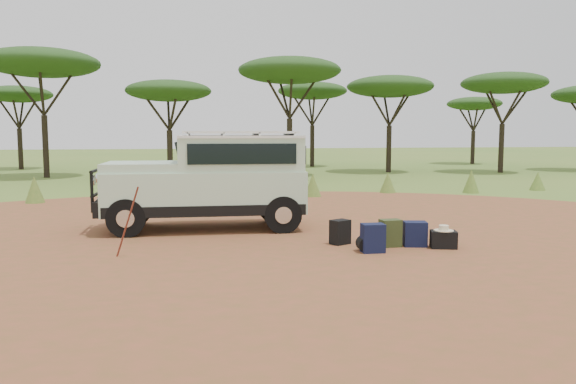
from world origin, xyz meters
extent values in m
plane|color=#51762A|center=(0.00, 0.00, 0.00)|extent=(140.00, 140.00, 0.00)
cylinder|color=brown|center=(0.00, 0.00, 0.00)|extent=(23.00, 23.00, 0.01)
cone|color=#51762A|center=(-6.00, 8.30, 0.42)|extent=(0.60, 0.60, 0.85)
cone|color=#51762A|center=(-3.00, 9.20, 0.35)|extent=(0.60, 0.60, 0.70)
cone|color=#51762A|center=(0.00, 8.80, 0.45)|extent=(0.60, 0.60, 0.90)
cone|color=#51762A|center=(3.00, 8.40, 0.40)|extent=(0.60, 0.60, 0.80)
cone|color=#51762A|center=(6.00, 9.10, 0.38)|extent=(0.60, 0.60, 0.75)
cone|color=#51762A|center=(9.00, 8.50, 0.42)|extent=(0.60, 0.60, 0.85)
cone|color=#51762A|center=(12.00, 8.90, 0.35)|extent=(0.60, 0.60, 0.70)
cylinder|color=#2C2218|center=(-8.00, 19.00, 1.53)|extent=(0.28, 0.28, 3.06)
ellipsoid|color=#1F3A15|center=(-8.00, 19.00, 5.58)|extent=(5.50, 5.50, 1.38)
cylinder|color=#2C2218|center=(-2.00, 18.20, 1.17)|extent=(0.28, 0.28, 2.34)
ellipsoid|color=#1F3A15|center=(-2.00, 18.20, 4.26)|extent=(4.20, 4.20, 1.05)
cylinder|color=#2C2218|center=(4.00, 17.80, 1.46)|extent=(0.28, 0.28, 2.93)
ellipsoid|color=#1F3A15|center=(4.00, 17.80, 5.33)|extent=(5.20, 5.20, 1.30)
cylinder|color=#2C2218|center=(10.00, 19.50, 1.30)|extent=(0.28, 0.28, 2.61)
ellipsoid|color=#1F3A15|center=(10.00, 19.50, 4.76)|extent=(4.80, 4.80, 1.20)
cylinder|color=#2C2218|center=(16.00, 18.00, 1.35)|extent=(0.28, 0.28, 2.70)
ellipsoid|color=#1F3A15|center=(16.00, 18.00, 4.92)|extent=(4.60, 4.60, 1.15)
cylinder|color=#2C2218|center=(-11.00, 26.00, 1.24)|extent=(0.28, 0.28, 2.48)
ellipsoid|color=#1F3A15|center=(-11.00, 26.00, 4.51)|extent=(4.00, 4.00, 1.00)
cylinder|color=#2C2218|center=(7.00, 25.50, 1.35)|extent=(0.28, 0.28, 2.70)
ellipsoid|color=#1F3A15|center=(7.00, 25.50, 4.92)|extent=(4.50, 4.50, 1.12)
cylinder|color=#2C2218|center=(19.00, 26.50, 1.17)|extent=(0.28, 0.28, 2.34)
ellipsoid|color=#1F3A15|center=(19.00, 26.50, 4.26)|extent=(3.80, 3.80, 0.95)
cube|color=#B7D6B7|center=(-0.92, 2.45, 0.88)|extent=(4.48, 1.98, 0.93)
cube|color=black|center=(-0.92, 2.45, 0.53)|extent=(4.39, 2.01, 0.24)
cube|color=#B7D6B7|center=(-0.14, 2.42, 1.71)|extent=(2.80, 1.84, 0.73)
cube|color=white|center=(-0.14, 2.42, 2.11)|extent=(2.80, 1.88, 0.06)
cube|color=white|center=(-0.14, 2.42, 2.20)|extent=(2.58, 1.76, 0.05)
cube|color=#B7D6B7|center=(-2.31, 2.50, 1.44)|extent=(1.69, 1.76, 0.20)
cube|color=black|center=(-1.48, 2.47, 1.75)|extent=(0.22, 1.49, 0.52)
cube|color=black|center=(-0.17, 1.53, 1.75)|extent=(2.32, 0.13, 0.44)
cube|color=black|center=(-0.10, 3.31, 1.75)|extent=(2.32, 0.13, 0.44)
cube|color=black|center=(1.25, 2.37, 1.71)|extent=(0.10, 1.45, 0.40)
cube|color=black|center=(-3.19, 2.54, 0.59)|extent=(0.20, 1.78, 0.33)
cylinder|color=black|center=(-3.30, 2.54, 1.37)|extent=(0.12, 1.27, 0.07)
cylinder|color=black|center=(-3.30, 2.54, 0.85)|extent=(0.12, 1.27, 0.07)
cylinder|color=silver|center=(-3.33, 2.27, 1.18)|extent=(0.08, 0.22, 0.22)
cylinder|color=silver|center=(-3.31, 2.82, 1.18)|extent=(0.08, 0.22, 0.22)
cube|color=white|center=(-3.26, 2.54, 0.71)|extent=(0.05, 0.41, 0.12)
cylinder|color=black|center=(-1.37, 3.33, 1.64)|extent=(0.08, 0.08, 0.81)
cylinder|color=black|center=(-2.62, 1.73, 0.41)|extent=(0.83, 0.31, 0.82)
cylinder|color=black|center=(-2.56, 3.30, 0.41)|extent=(0.83, 0.31, 0.82)
cylinder|color=black|center=(0.71, 1.60, 0.41)|extent=(0.83, 0.31, 0.82)
cylinder|color=black|center=(0.77, 3.18, 0.41)|extent=(0.83, 0.31, 0.82)
cylinder|color=maroon|center=(-2.41, -0.29, 0.63)|extent=(0.45, 0.21, 1.26)
cube|color=black|center=(1.60, 0.13, 0.24)|extent=(0.44, 0.40, 0.49)
cube|color=#111536|center=(1.97, -0.72, 0.27)|extent=(0.42, 0.31, 0.54)
cube|color=#394520|center=(2.48, -0.28, 0.27)|extent=(0.40, 0.30, 0.53)
cube|color=#111536|center=(2.97, -0.34, 0.24)|extent=(0.49, 0.41, 0.49)
cube|color=black|center=(3.43, -0.60, 0.17)|extent=(0.55, 0.46, 0.34)
cylinder|color=black|center=(1.86, -0.62, 0.15)|extent=(0.31, 0.31, 0.29)
cylinder|color=beige|center=(3.43, -0.60, 0.34)|extent=(0.37, 0.37, 0.02)
cylinder|color=beige|center=(3.43, -0.60, 0.40)|extent=(0.19, 0.19, 0.09)
camera|label=1|loc=(-1.46, -10.39, 2.19)|focal=35.00mm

